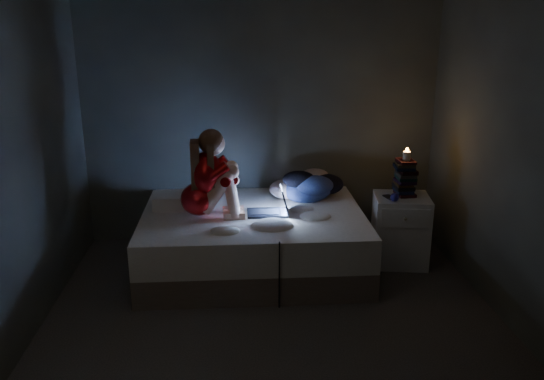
{
  "coord_description": "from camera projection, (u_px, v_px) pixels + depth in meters",
  "views": [
    {
      "loc": [
        -0.28,
        -3.73,
        2.28
      ],
      "look_at": [
        0.05,
        1.0,
        0.8
      ],
      "focal_mm": 36.69,
      "sensor_mm": 36.0,
      "label": 1
    }
  ],
  "objects": [
    {
      "name": "floor",
      "position": [
        274.0,
        330.0,
        4.25
      ],
      "size": [
        3.6,
        3.8,
        0.02
      ],
      "primitive_type": "cube",
      "color": "#2B2828",
      "rests_on": "ground"
    },
    {
      "name": "wall_back",
      "position": [
        261.0,
        117.0,
        5.68
      ],
      "size": [
        3.6,
        0.02,
        2.6
      ],
      "primitive_type": "cube",
      "color": "#343533",
      "rests_on": "ground"
    },
    {
      "name": "wall_front",
      "position": [
        313.0,
        295.0,
        2.04
      ],
      "size": [
        3.6,
        0.02,
        2.6
      ],
      "primitive_type": "cube",
      "color": "#343533",
      "rests_on": "ground"
    },
    {
      "name": "wall_left",
      "position": [
        7.0,
        169.0,
        3.74
      ],
      "size": [
        0.02,
        3.8,
        2.6
      ],
      "primitive_type": "cube",
      "color": "#343533",
      "rests_on": "ground"
    },
    {
      "name": "wall_right",
      "position": [
        526.0,
        160.0,
        3.98
      ],
      "size": [
        0.02,
        3.8,
        2.6
      ],
      "primitive_type": "cube",
      "color": "#343533",
      "rests_on": "ground"
    },
    {
      "name": "bed",
      "position": [
        253.0,
        240.0,
        5.21
      ],
      "size": [
        2.03,
        1.52,
        0.56
      ],
      "primitive_type": null,
      "color": "beige",
      "rests_on": "ground"
    },
    {
      "name": "pillow",
      "position": [
        177.0,
        200.0,
        5.26
      ],
      "size": [
        0.43,
        0.31,
        0.13
      ],
      "primitive_type": "cube",
      "color": "white",
      "rests_on": "bed"
    },
    {
      "name": "woman",
      "position": [
        198.0,
        174.0,
        4.88
      ],
      "size": [
        0.51,
        0.35,
        0.81
      ],
      "primitive_type": null,
      "rotation": [
        0.0,
        0.0,
        0.04
      ],
      "color": "#7E0004",
      "rests_on": "bed"
    },
    {
      "name": "laptop",
      "position": [
        267.0,
        200.0,
        5.04
      ],
      "size": [
        0.37,
        0.26,
        0.26
      ],
      "primitive_type": null,
      "rotation": [
        0.0,
        0.0,
        -0.0
      ],
      "color": "black",
      "rests_on": "bed"
    },
    {
      "name": "clothes_pile",
      "position": [
        306.0,
        184.0,
        5.44
      ],
      "size": [
        0.59,
        0.5,
        0.31
      ],
      "primitive_type": null,
      "rotation": [
        0.0,
        0.0,
        0.18
      ],
      "color": "navy",
      "rests_on": "bed"
    },
    {
      "name": "nightstand",
      "position": [
        400.0,
        230.0,
        5.3
      ],
      "size": [
        0.56,
        0.51,
        0.67
      ],
      "primitive_type": "cube",
      "rotation": [
        0.0,
        0.0,
        -0.14
      ],
      "color": "silver",
      "rests_on": "ground"
    },
    {
      "name": "book_stack",
      "position": [
        405.0,
        178.0,
        5.2
      ],
      "size": [
        0.19,
        0.25,
        0.33
      ],
      "primitive_type": null,
      "color": "black",
      "rests_on": "nightstand"
    },
    {
      "name": "candle",
      "position": [
        407.0,
        157.0,
        5.14
      ],
      "size": [
        0.07,
        0.07,
        0.08
      ],
      "primitive_type": "cylinder",
      "color": "beige",
      "rests_on": "book_stack"
    },
    {
      "name": "phone",
      "position": [
        391.0,
        198.0,
        5.15
      ],
      "size": [
        0.12,
        0.16,
        0.01
      ],
      "primitive_type": "cube",
      "rotation": [
        0.0,
        0.0,
        0.41
      ],
      "color": "black",
      "rests_on": "nightstand"
    },
    {
      "name": "blue_orb",
      "position": [
        397.0,
        198.0,
        5.04
      ],
      "size": [
        0.08,
        0.08,
        0.08
      ],
      "primitive_type": "sphere",
      "color": "navy",
      "rests_on": "nightstand"
    }
  ]
}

